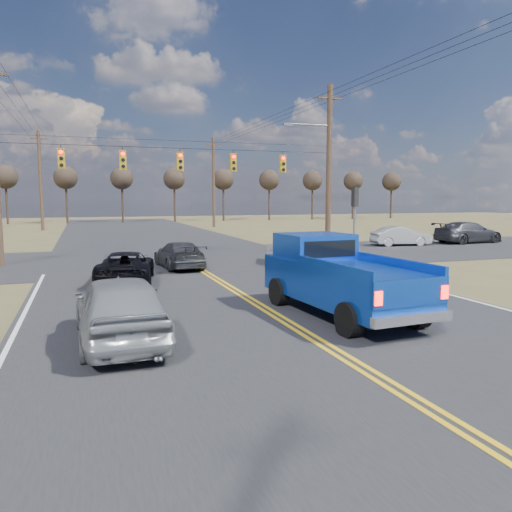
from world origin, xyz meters
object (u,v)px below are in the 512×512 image
object	(u,v)px
silver_suv	(120,308)
cross_car_east_far	(468,232)
cross_car_east_near	(401,236)
pickup_truck	(338,277)
dgrey_car_queue	(179,255)
black_suv	(126,267)
white_car_queue	(291,251)

from	to	relation	value
silver_suv	cross_car_east_far	size ratio (longest dim) A/B	0.88
cross_car_east_near	pickup_truck	bearing A→B (deg)	147.69
silver_suv	dgrey_car_queue	size ratio (longest dim) A/B	1.10
black_suv	cross_car_east_near	xyz separation A→B (m)	(19.38, 9.25, 0.04)
silver_suv	cross_car_east_near	size ratio (longest dim) A/B	1.18
dgrey_car_queue	cross_car_east_far	size ratio (longest dim) A/B	0.80
dgrey_car_queue	cross_car_east_near	distance (m)	17.65
black_suv	dgrey_car_queue	world-z (taller)	dgrey_car_queue
pickup_truck	black_suv	xyz separation A→B (m)	(-5.32, 7.63, -0.47)
black_suv	dgrey_car_queue	bearing A→B (deg)	-120.00
silver_suv	dgrey_car_queue	bearing A→B (deg)	-108.33
pickup_truck	cross_car_east_near	world-z (taller)	pickup_truck
pickup_truck	silver_suv	xyz separation A→B (m)	(-6.13, -0.82, -0.28)
dgrey_car_queue	black_suv	bearing A→B (deg)	47.21
black_suv	cross_car_east_far	xyz separation A→B (m)	(25.33, 9.36, 0.17)
silver_suv	dgrey_car_queue	distance (m)	12.33
pickup_truck	black_suv	world-z (taller)	pickup_truck
black_suv	cross_car_east_far	size ratio (longest dim) A/B	0.82
black_suv	white_car_queue	xyz separation A→B (m)	(8.35, 2.92, 0.04)
white_car_queue	silver_suv	bearing A→B (deg)	55.65
white_car_queue	dgrey_car_queue	bearing A→B (deg)	0.12
silver_suv	cross_car_east_near	world-z (taller)	silver_suv
white_car_queue	cross_car_east_near	size ratio (longest dim) A/B	1.00
pickup_truck	dgrey_car_queue	xyz separation A→B (m)	(-2.57, 10.98, -0.46)
pickup_truck	cross_car_east_near	xyz separation A→B (m)	(14.05, 16.89, -0.43)
silver_suv	cross_car_east_near	bearing A→B (deg)	-140.31
dgrey_car_queue	cross_car_east_far	world-z (taller)	cross_car_east_far
black_suv	dgrey_car_queue	size ratio (longest dim) A/B	1.03
cross_car_east_near	cross_car_east_far	distance (m)	5.95
cross_car_east_near	black_suv	bearing A→B (deg)	122.99
black_suv	dgrey_car_queue	distance (m)	4.33
silver_suv	white_car_queue	xyz separation A→B (m)	(9.15, 11.38, -0.15)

